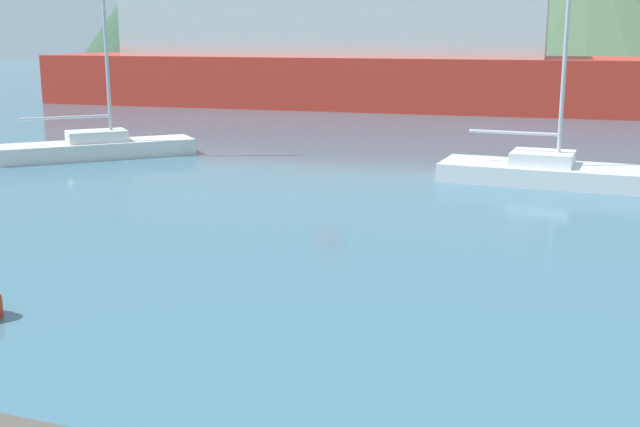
# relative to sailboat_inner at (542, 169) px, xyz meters

# --- Properties ---
(sailboat_inner) EXTENTS (6.22, 3.70, 9.50)m
(sailboat_inner) POSITION_rel_sailboat_inner_xyz_m (0.00, 0.00, 0.00)
(sailboat_inner) COLOR white
(sailboat_inner) RESTS_ON ground_plane
(sailboat_middle) EXTENTS (6.61, 4.86, 10.62)m
(sailboat_middle) POSITION_rel_sailboat_inner_xyz_m (-14.85, 3.30, 0.04)
(sailboat_middle) COLOR white
(sailboat_middle) RESTS_ON ground_plane
(ferry_distant) EXTENTS (35.67, 13.54, 8.66)m
(ferry_distant) POSITION_rel_sailboat_inner_xyz_m (-8.48, 24.22, 2.68)
(ferry_distant) COLOR red
(ferry_distant) RESTS_ON ground_plane
(hill_west) EXTENTS (24.93, 24.93, 16.92)m
(hill_west) POSITION_rel_sailboat_inner_xyz_m (-37.60, 88.79, 8.05)
(hill_west) COLOR #38563D
(hill_west) RESTS_ON ground_plane
(hill_central) EXTENTS (24.14, 24.14, 8.41)m
(hill_central) POSITION_rel_sailboat_inner_xyz_m (-17.44, 85.24, 3.80)
(hill_central) COLOR #3D6038
(hill_central) RESTS_ON ground_plane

